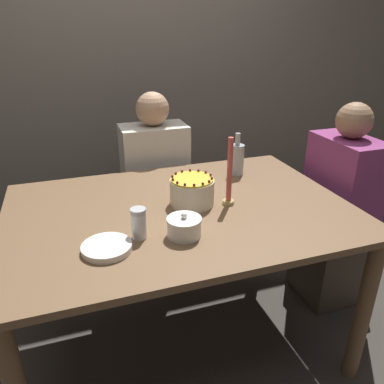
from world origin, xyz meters
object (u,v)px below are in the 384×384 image
Objects in this scene: candle at (229,177)px; bottle at (237,159)px; cake at (192,191)px; person_man_blue_shirt at (156,196)px; sugar_bowl at (184,227)px; person_woman_floral at (336,220)px; sugar_shaker at (139,223)px.

bottle is (0.19, 0.33, -0.04)m from candle.
cake is 0.17× the size of person_man_blue_shirt.
sugar_bowl is 0.59× the size of bottle.
cake reaches higher than sugar_bowl.
sugar_bowl is 1.11m from person_woman_floral.
sugar_bowl is at bearing -14.20° from sugar_shaker.
person_woman_floral reaches higher than sugar_shaker.
bottle is 0.66m from person_man_blue_shirt.
cake is 0.29m from sugar_bowl.
sugar_bowl is 0.12× the size of person_man_blue_shirt.
person_woman_floral is (0.74, 0.11, -0.40)m from candle.
person_woman_floral is at bearing 8.80° from candle.
cake is 0.36m from sugar_shaker.
sugar_shaker is 0.10× the size of person_man_blue_shirt.
candle is at bearing -120.21° from bottle.
person_woman_floral is (0.89, 0.06, -0.33)m from cake.
bottle is at bearing 68.45° from person_woman_floral.
cake is 0.87× the size of bottle.
person_man_blue_shirt is (-0.01, 0.70, -0.33)m from cake.
candle reaches higher than bottle.
bottle reaches higher than sugar_shaker.
person_woman_floral reaches higher than cake.
candle is 0.87m from person_man_blue_shirt.
person_woman_floral is at bearing 144.57° from person_man_blue_shirt.
sugar_bowl is 0.43× the size of candle.
cake is 0.78m from person_man_blue_shirt.
bottle reaches higher than cake.
person_woman_floral reaches higher than candle.
person_man_blue_shirt is at bearing 83.45° from sugar_bowl.
candle is (0.44, 0.16, 0.07)m from sugar_shaker.
sugar_bowl is 1.02m from person_man_blue_shirt.
candle is at bearing -19.25° from cake.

